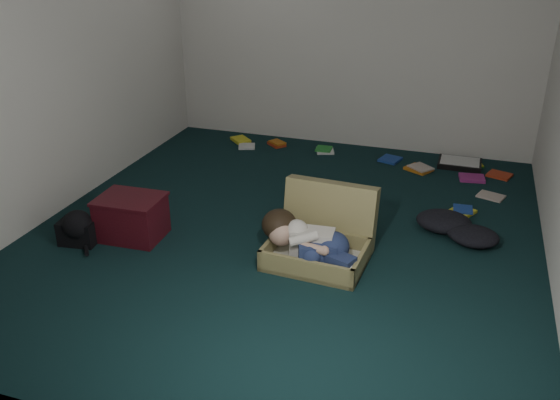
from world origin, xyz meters
The scene contains 11 objects.
floor centered at (0.00, 0.00, 0.00)m, with size 4.50×4.50×0.00m, color black.
wall_back centered at (0.00, 2.25, 1.30)m, with size 4.50×4.50×0.00m, color white.
wall_front centered at (0.00, -2.25, 1.30)m, with size 4.50×4.50×0.00m, color white.
wall_left centered at (-2.00, 0.00, 1.30)m, with size 4.50×4.50×0.00m, color white.
suitcase centered at (0.37, -0.27, 0.16)m, with size 0.76×0.74×0.53m.
person centered at (0.31, -0.45, 0.20)m, with size 0.77×0.41×0.33m.
maroon_bin centered at (-1.14, -0.47, 0.17)m, with size 0.52×0.42×0.35m.
backpack centered at (-1.49, -0.69, 0.11)m, with size 0.35×0.28×0.21m, color black, non-canonical shape.
clothing_pile centered at (1.34, 0.39, 0.07)m, with size 0.45×0.37×0.14m, color black, non-canonical shape.
paper_tray centered at (1.28, 1.95, 0.03)m, with size 0.43×0.33×0.06m.
book_scatter centered at (0.52, 1.69, 0.01)m, with size 3.08×1.40×0.02m.
Camera 1 is at (1.30, -4.09, 2.29)m, focal length 38.00 mm.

